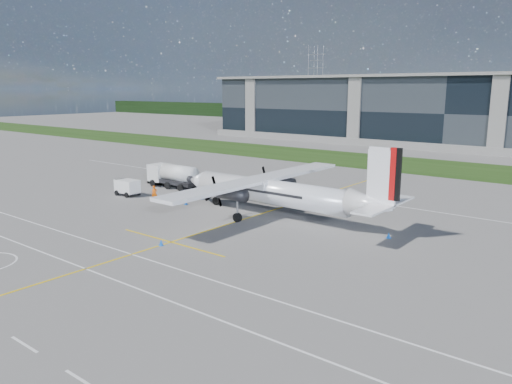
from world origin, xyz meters
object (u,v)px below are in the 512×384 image
(safety_cone_tail, at_px, (389,235))
(safety_cone_portwing, at_px, (161,243))
(turboprop_aircraft, at_px, (278,178))
(fuel_tanker_truck, at_px, (170,176))
(safety_cone_nose_stbd, at_px, (201,197))
(safety_cone_nose_port, at_px, (186,202))
(ground_crew_person, at_px, (154,192))
(baggage_tug, at_px, (127,188))
(pylon_west, at_px, (315,83))

(safety_cone_tail, bearing_deg, safety_cone_portwing, -135.46)
(turboprop_aircraft, relative_size, safety_cone_tail, 51.58)
(turboprop_aircraft, height_order, fuel_tanker_truck, turboprop_aircraft)
(safety_cone_nose_stbd, distance_m, safety_cone_nose_port, 3.10)
(ground_crew_person, relative_size, safety_cone_nose_stbd, 3.97)
(baggage_tug, bearing_deg, safety_cone_nose_stbd, 25.48)
(baggage_tug, height_order, safety_cone_nose_port, baggage_tug)
(turboprop_aircraft, xyz_separation_m, safety_cone_nose_port, (-10.98, -1.93, -3.62))
(turboprop_aircraft, bearing_deg, safety_cone_tail, 0.11)
(pylon_west, distance_m, turboprop_aircraft, 167.37)
(safety_cone_portwing, height_order, safety_cone_nose_port, same)
(pylon_west, bearing_deg, safety_cone_nose_stbd, -62.78)
(baggage_tug, xyz_separation_m, safety_cone_tail, (31.61, 2.89, -0.70))
(safety_cone_nose_port, bearing_deg, safety_cone_nose_stbd, 101.95)
(turboprop_aircraft, relative_size, baggage_tug, 8.19)
(fuel_tanker_truck, height_order, safety_cone_nose_stbd, fuel_tanker_truck)
(turboprop_aircraft, height_order, safety_cone_nose_stbd, turboprop_aircraft)
(fuel_tanker_truck, xyz_separation_m, ground_crew_person, (4.66, -6.62, -0.51))
(fuel_tanker_truck, bearing_deg, turboprop_aircraft, -10.91)
(pylon_west, xyz_separation_m, safety_cone_portwing, (83.06, -157.11, -14.75))
(ground_crew_person, xyz_separation_m, safety_cone_portwing, (13.23, -10.56, -0.74))
(baggage_tug, bearing_deg, fuel_tanker_truck, 88.98)
(turboprop_aircraft, distance_m, safety_cone_nose_stbd, 12.22)
(fuel_tanker_truck, bearing_deg, ground_crew_person, -54.83)
(pylon_west, relative_size, safety_cone_tail, 60.00)
(turboprop_aircraft, distance_m, safety_cone_tail, 12.21)
(baggage_tug, bearing_deg, safety_cone_portwing, -30.21)
(turboprop_aircraft, distance_m, baggage_tug, 20.37)
(pylon_west, xyz_separation_m, safety_cone_nose_stbd, (73.39, -142.65, -14.75))
(fuel_tanker_truck, xyz_separation_m, safety_cone_nose_stbd, (8.22, -2.72, -1.25))
(fuel_tanker_truck, bearing_deg, safety_cone_nose_port, -32.98)
(turboprop_aircraft, bearing_deg, fuel_tanker_truck, 169.09)
(pylon_west, height_order, safety_cone_nose_stbd, pylon_west)
(safety_cone_nose_stbd, height_order, safety_cone_nose_port, same)
(safety_cone_tail, xyz_separation_m, safety_cone_nose_port, (-22.64, -1.95, 0.00))
(safety_cone_nose_port, bearing_deg, turboprop_aircraft, 9.95)
(baggage_tug, distance_m, safety_cone_tail, 31.75)
(turboprop_aircraft, height_order, safety_cone_portwing, turboprop_aircraft)
(safety_cone_tail, distance_m, safety_cone_nose_stbd, 23.30)
(turboprop_aircraft, relative_size, safety_cone_portwing, 51.58)
(fuel_tanker_truck, distance_m, safety_cone_nose_stbd, 8.74)
(ground_crew_person, bearing_deg, safety_cone_nose_stbd, -7.95)
(fuel_tanker_truck, bearing_deg, safety_cone_tail, -6.88)
(baggage_tug, distance_m, ground_crew_person, 4.78)
(baggage_tug, xyz_separation_m, ground_crew_person, (4.78, 0.08, 0.05))
(pylon_west, relative_size, turboprop_aircraft, 1.16)
(safety_cone_nose_stbd, bearing_deg, safety_cone_tail, -2.66)
(turboprop_aircraft, xyz_separation_m, fuel_tanker_truck, (-19.83, 3.82, -2.37))
(safety_cone_tail, height_order, safety_cone_nose_stbd, same)
(safety_cone_nose_port, bearing_deg, ground_crew_person, -168.31)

